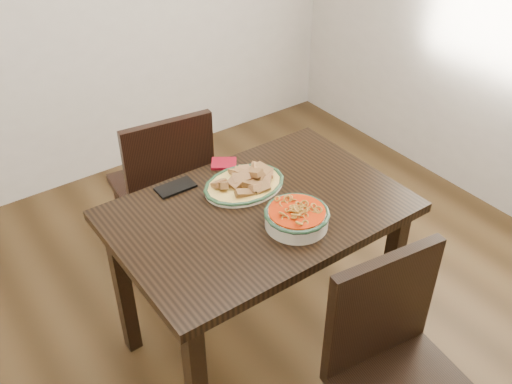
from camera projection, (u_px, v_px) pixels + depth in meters
floor at (260, 343)px, 2.59m from camera, size 3.50×3.50×0.00m
dining_table at (259, 229)px, 2.24m from camera, size 1.11×0.74×0.75m
chair_far at (165, 184)px, 2.75m from camera, size 0.47×0.47×0.89m
chair_near at (395, 364)px, 1.89m from camera, size 0.47×0.47×0.89m
fish_plate at (244, 178)px, 2.26m from camera, size 0.34×0.26×0.11m
noodle_bowl at (297, 216)px, 2.06m from camera, size 0.24×0.24×0.08m
smartphone at (176, 187)px, 2.28m from camera, size 0.16×0.08×0.01m
napkin at (224, 163)px, 2.42m from camera, size 0.14×0.13×0.01m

